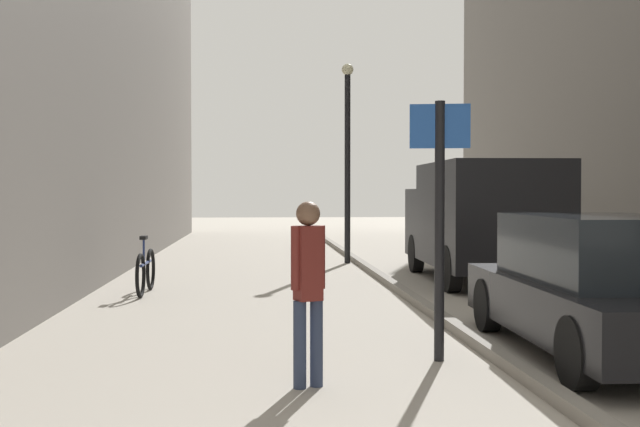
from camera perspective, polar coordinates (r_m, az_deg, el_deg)
The scene contains 8 objects.
ground_plane at distance 13.83m, azimuth -1.19°, elevation -5.48°, with size 80.00×80.00×0.00m, color #A8A093.
kerb_strip at distance 14.01m, azimuth 5.30°, elevation -5.16°, with size 0.16×40.00×0.12m, color gray.
pedestrian_main_foreground at distance 6.78m, azimuth -0.87°, elevation -4.88°, with size 0.30×0.24×1.61m.
delivery_van at distance 15.20m, azimuth 11.61°, elevation -0.30°, with size 2.17×4.97×2.24m.
parked_car at distance 8.67m, azimuth 19.90°, elevation -5.02°, with size 1.93×4.24×1.45m.
street_sign_post at distance 7.90m, azimuth 8.70°, elevation 0.48°, with size 0.60×0.14×2.60m.
lamp_post at distance 18.74m, azimuth 2.01°, elevation 4.69°, with size 0.28×0.28×4.76m.
bicycle_leaning at distance 13.39m, azimuth -12.57°, elevation -4.11°, with size 0.10×1.77×0.98m.
Camera 1 is at (-0.82, -1.70, 1.69)m, focal length 43.97 mm.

